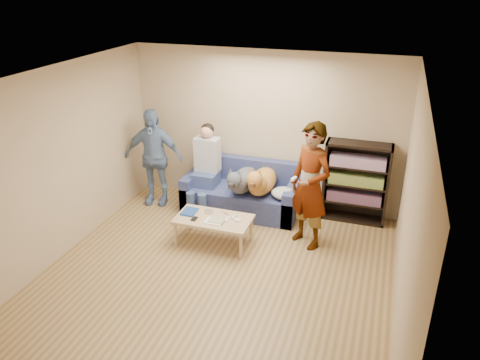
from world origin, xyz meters
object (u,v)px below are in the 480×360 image
(notebook_blue, at_px, (189,212))
(coffee_table, at_px, (214,221))
(camera_silver, at_px, (209,212))
(dog_tan, at_px, (261,181))
(dog_gray, at_px, (242,180))
(bookshelf, at_px, (356,180))
(person_standing_left, at_px, (153,157))
(person_standing_right, at_px, (310,186))
(sofa, at_px, (243,194))
(person_seated, at_px, (205,165))

(notebook_blue, xyz_separation_m, coffee_table, (0.40, -0.05, -0.06))
(camera_silver, distance_m, dog_tan, 1.05)
(dog_gray, xyz_separation_m, bookshelf, (1.74, 0.45, 0.05))
(person_standing_left, distance_m, notebook_blue, 1.44)
(person_standing_left, distance_m, dog_tan, 1.88)
(dog_tan, bearing_deg, dog_gray, -173.44)
(person_standing_right, bearing_deg, sofa, -177.60)
(coffee_table, relative_size, bookshelf, 0.85)
(person_standing_right, distance_m, person_standing_left, 2.80)
(notebook_blue, relative_size, sofa, 0.14)
(camera_silver, height_order, dog_tan, dog_tan)
(dog_tan, bearing_deg, bookshelf, 15.98)
(person_standing_right, xyz_separation_m, camera_silver, (-1.42, -0.31, -0.48))
(camera_silver, bearing_deg, person_standing_right, 12.30)
(person_standing_right, height_order, sofa, person_standing_right)
(sofa, bearing_deg, dog_gray, -73.47)
(person_standing_left, height_order, dog_gray, person_standing_left)
(person_standing_right, height_order, person_standing_left, person_standing_right)
(bookshelf, bearing_deg, notebook_blue, -149.08)
(person_seated, bearing_deg, sofa, 11.87)
(dog_tan, bearing_deg, camera_silver, -122.09)
(person_standing_left, distance_m, camera_silver, 1.62)
(sofa, relative_size, dog_gray, 1.53)
(dog_gray, distance_m, bookshelf, 1.79)
(dog_tan, height_order, bookshelf, bookshelf)
(camera_silver, height_order, person_seated, person_seated)
(notebook_blue, distance_m, camera_silver, 0.29)
(camera_silver, xyz_separation_m, person_seated, (-0.42, 0.93, 0.33))
(dog_gray, height_order, bookshelf, bookshelf)
(dog_gray, relative_size, dog_tan, 1.06)
(dog_gray, bearing_deg, coffee_table, -97.53)
(notebook_blue, bearing_deg, person_standing_left, 138.94)
(person_standing_right, distance_m, bookshelf, 1.15)
(person_seated, height_order, dog_gray, person_seated)
(coffee_table, bearing_deg, person_seated, 117.24)
(person_standing_right, distance_m, notebook_blue, 1.81)
(notebook_blue, bearing_deg, person_standing_right, 12.59)
(person_standing_left, bearing_deg, bookshelf, -1.20)
(dog_gray, bearing_deg, notebook_blue, -120.06)
(notebook_blue, relative_size, dog_tan, 0.22)
(person_standing_left, bearing_deg, person_seated, -3.42)
(sofa, bearing_deg, person_standing_right, -30.94)
(person_seated, height_order, dog_tan, person_seated)
(notebook_blue, height_order, bookshelf, bookshelf)
(person_standing_left, relative_size, camera_silver, 15.19)
(notebook_blue, distance_m, coffee_table, 0.41)
(dog_tan, bearing_deg, sofa, 154.09)
(person_standing_right, xyz_separation_m, bookshelf, (0.56, 0.98, -0.25))
(camera_silver, bearing_deg, bookshelf, 32.96)
(person_standing_left, relative_size, coffee_table, 1.52)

